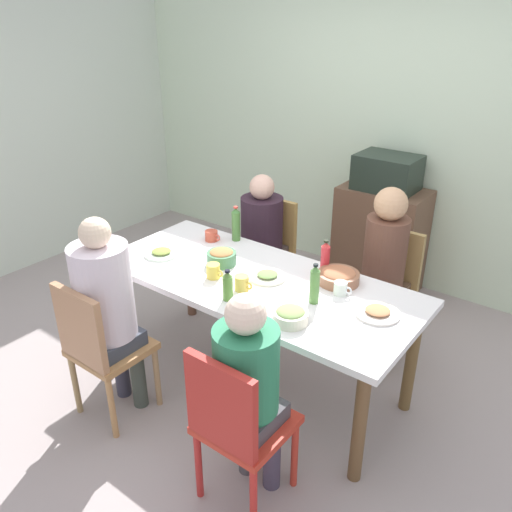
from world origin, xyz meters
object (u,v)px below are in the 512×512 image
object	(u,v)px
plate_2	(378,312)
bottle_1	(315,285)
person_1	(248,381)
person_2	(261,232)
chair_1	(236,423)
plate_0	(267,276)
plate_1	(161,253)
chair_0	(99,345)
person_0	(106,302)
person_3	(383,261)
bottle_3	(325,257)
side_cabinet	(380,240)
bowl_1	(290,315)
cup_1	(214,271)
bowl_0	(222,257)
cup_3	(341,288)
bottle_2	(228,286)
dining_table	(256,290)
bottle_0	(236,224)
chair_3	(386,286)
cup_0	(242,283)
microwave	(387,172)
chair_2	(268,249)
cup_2	(212,236)

from	to	relation	value
plate_2	bottle_1	xyz separation A→B (m)	(-0.34, -0.10, 0.10)
person_1	bottle_1	bearing A→B (deg)	96.12
person_2	bottle_1	world-z (taller)	person_2
chair_1	plate_0	xyz separation A→B (m)	(-0.45, 0.85, 0.26)
plate_0	plate_1	bearing A→B (deg)	-167.87
chair_0	bottle_1	bearing A→B (deg)	40.16
person_0	person_3	world-z (taller)	person_0
chair_0	plate_1	distance (m)	0.77
bottle_3	side_cabinet	bearing A→B (deg)	99.20
bowl_1	cup_1	size ratio (longest dim) A/B	1.58
person_1	bowl_0	size ratio (longest dim) A/B	6.16
cup_1	bottle_3	bearing A→B (deg)	43.11
cup_3	bottle_2	bearing A→B (deg)	-137.43
bowl_1	dining_table	bearing A→B (deg)	147.50
chair_1	bottle_0	size ratio (longest dim) A/B	3.60
chair_0	person_3	xyz separation A→B (m)	(1.00, 1.53, 0.22)
person_3	plate_2	size ratio (longest dim) A/B	5.12
plate_0	bottle_2	size ratio (longest dim) A/B	1.22
chair_3	cup_1	distance (m)	1.23
person_3	plate_0	size ratio (longest dim) A/B	5.49
person_0	plate_1	distance (m)	0.64
cup_0	bottle_0	bearing A→B (deg)	131.85
microwave	bottle_1	bearing A→B (deg)	-78.14
person_1	plate_1	bearing A→B (deg)	153.26
chair_0	cup_0	size ratio (longest dim) A/B	7.64
plate_1	side_cabinet	xyz separation A→B (m)	(0.77, 1.76, -0.32)
bottle_1	cup_0	bearing A→B (deg)	-161.68
plate_0	cup_3	distance (m)	0.46
dining_table	chair_2	bearing A→B (deg)	121.63
person_2	bowl_1	xyz separation A→B (m)	(0.93, -1.00, 0.11)
chair_1	bottle_0	distance (m)	1.56
bowl_1	bottle_2	size ratio (longest dim) A/B	1.01
chair_1	bottle_3	distance (m)	1.20
bowl_1	bottle_0	xyz separation A→B (m)	(-0.89, 0.65, 0.08)
bottle_1	dining_table	bearing A→B (deg)	175.94
dining_table	person_1	distance (m)	0.88
person_2	person_3	size ratio (longest dim) A/B	0.92
person_2	cup_2	xyz separation A→B (m)	(-0.09, -0.46, 0.10)
dining_table	plate_2	bearing A→B (deg)	4.96
microwave	bottle_0	bearing A→B (deg)	-112.69
cup_0	bottle_3	xyz separation A→B (m)	(0.27, 0.48, 0.06)
person_1	side_cabinet	bearing A→B (deg)	100.21
plate_1	plate_2	world-z (taller)	same
chair_0	plate_0	xyz separation A→B (m)	(0.55, 0.85, 0.26)
person_0	bowl_1	xyz separation A→B (m)	(0.93, 0.45, 0.04)
cup_1	bottle_0	size ratio (longest dim) A/B	0.47
microwave	plate_0	bearing A→B (deg)	-90.75
person_0	bowl_1	size ratio (longest dim) A/B	6.73
plate_1	bowl_1	size ratio (longest dim) A/B	1.20
plate_1	cup_3	distance (m)	1.22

